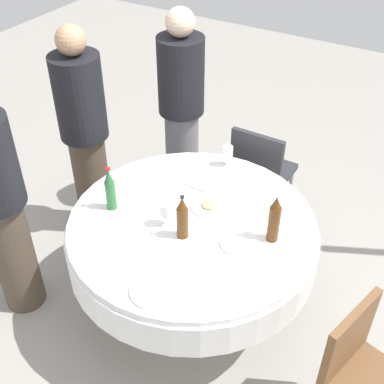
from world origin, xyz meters
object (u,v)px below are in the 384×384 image
(plate_mid, at_px, (154,290))
(wine_glass_right, at_px, (228,153))
(plate_inner, at_px, (239,243))
(person_near, at_px, (181,112))
(bottle_green_far, at_px, (110,190))
(plate_rear, at_px, (209,206))
(chair_front, at_px, (361,370))
(dining_table, at_px, (192,239))
(wine_glass_east, at_px, (165,210))
(person_west, at_px, (85,133))
(bottle_brown_near, at_px, (182,218))
(chair_outer, at_px, (260,169))
(bottle_brown_west, at_px, (274,219))

(plate_mid, bearing_deg, wine_glass_right, -170.47)
(plate_inner, xyz_separation_m, person_near, (-0.95, -0.96, 0.11))
(wine_glass_right, bearing_deg, bottle_green_far, -27.30)
(plate_rear, distance_m, chair_front, 1.23)
(dining_table, distance_m, wine_glass_east, 0.30)
(dining_table, bearing_deg, person_west, -106.85)
(dining_table, xyz_separation_m, plate_inner, (0.03, 0.32, 0.15))
(bottle_brown_near, xyz_separation_m, person_near, (-1.05, -0.65, -0.02))
(chair_outer, bearing_deg, bottle_brown_near, -88.99)
(bottle_brown_near, xyz_separation_m, bottle_green_far, (0.00, -0.50, 0.00))
(wine_glass_east, distance_m, plate_mid, 0.52)
(bottle_brown_near, height_order, person_west, person_west)
(plate_mid, xyz_separation_m, chair_outer, (-1.55, -0.10, -0.23))
(wine_glass_east, distance_m, person_near, 1.14)
(bottle_brown_west, xyz_separation_m, person_west, (-0.23, -1.54, -0.04))
(plate_mid, height_order, person_near, person_near)
(wine_glass_right, bearing_deg, dining_table, 8.26)
(wine_glass_right, height_order, wine_glass_east, wine_glass_east)
(wine_glass_right, distance_m, plate_inner, 0.78)
(dining_table, xyz_separation_m, plate_mid, (0.56, 0.11, 0.15))
(wine_glass_east, height_order, plate_inner, wine_glass_east)
(plate_mid, relative_size, plate_inner, 1.18)
(wine_glass_east, xyz_separation_m, chair_outer, (-1.09, 0.13, -0.33))
(dining_table, relative_size, person_west, 0.93)
(plate_rear, bearing_deg, bottle_green_far, -59.35)
(plate_rear, distance_m, chair_outer, 0.86)
(plate_inner, relative_size, chair_front, 0.25)
(chair_outer, bearing_deg, dining_table, -90.00)
(plate_inner, relative_size, plate_rear, 0.97)
(plate_mid, distance_m, person_west, 1.48)
(wine_glass_right, relative_size, wine_glass_east, 0.93)
(dining_table, bearing_deg, plate_rear, 171.54)
(bottle_brown_near, distance_m, wine_glass_right, 0.77)
(wine_glass_right, height_order, chair_outer, wine_glass_right)
(plate_mid, relative_size, chair_outer, 0.29)
(bottle_brown_west, relative_size, person_near, 0.19)
(bottle_green_far, bearing_deg, bottle_brown_west, 103.93)
(person_near, bearing_deg, wine_glass_right, -63.06)
(person_near, height_order, chair_outer, person_near)
(bottle_brown_near, distance_m, bottle_green_far, 0.50)
(wine_glass_right, relative_size, chair_front, 0.17)
(dining_table, xyz_separation_m, person_west, (-0.33, -1.07, 0.25))
(bottle_brown_west, distance_m, person_west, 1.56)
(plate_mid, distance_m, chair_front, 1.08)
(dining_table, relative_size, wine_glass_east, 9.72)
(bottle_brown_near, height_order, person_near, person_near)
(bottle_brown_near, xyz_separation_m, plate_inner, (-0.10, 0.31, -0.13))
(wine_glass_right, bearing_deg, bottle_brown_near, 8.14)
(bottle_green_far, distance_m, person_west, 0.75)
(wine_glass_right, relative_size, plate_rear, 0.65)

